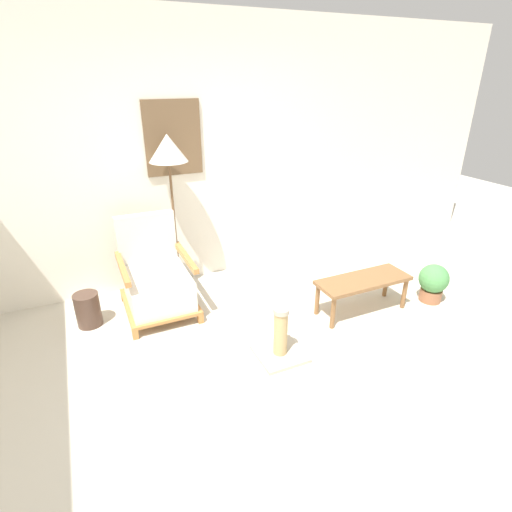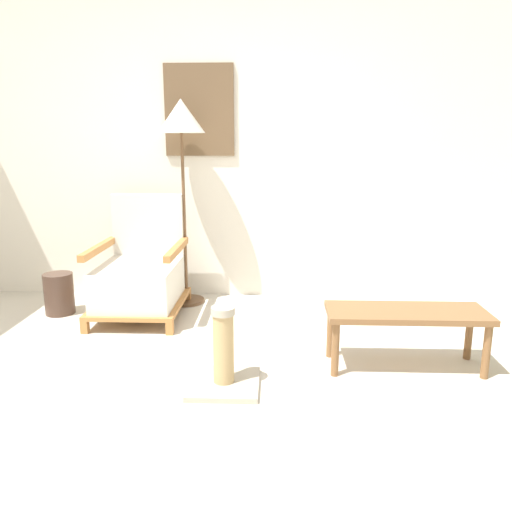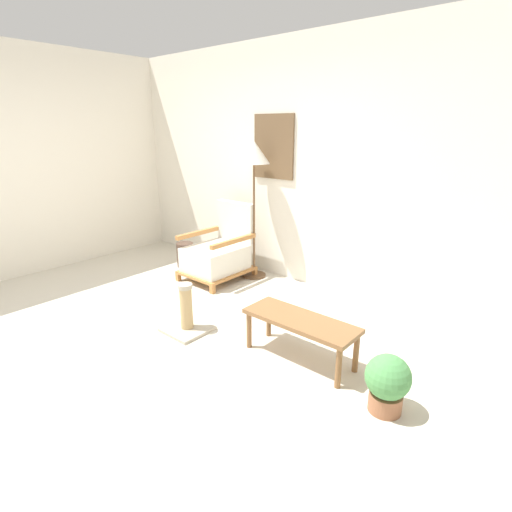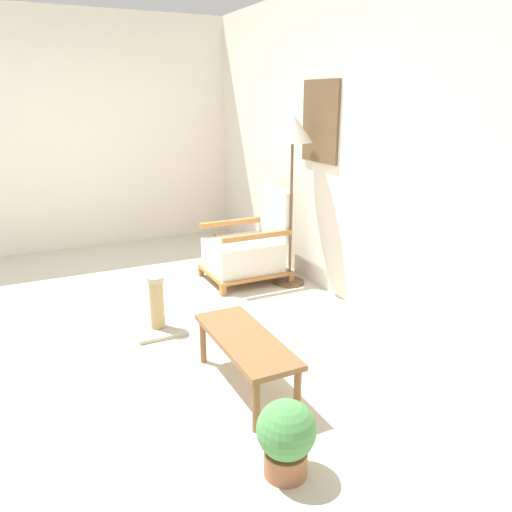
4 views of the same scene
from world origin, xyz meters
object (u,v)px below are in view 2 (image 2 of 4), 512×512
floor_lamp (181,130)px  scratching_post (224,362)px  armchair (140,276)px  vase (59,294)px  coffee_table (406,318)px

floor_lamp → scratching_post: floor_lamp is taller
scratching_post → armchair: bearing=123.5°
armchair → vase: armchair is taller
scratching_post → vase: bearing=140.8°
armchair → vase: (-0.64, 0.00, -0.15)m
vase → scratching_post: scratching_post is taller
floor_lamp → coffee_table: (1.49, -1.17, -1.09)m
coffee_table → vase: coffee_table is taller
armchair → floor_lamp: 1.17m
coffee_table → vase: (-2.43, 0.85, -0.14)m
vase → floor_lamp: bearing=18.6°
floor_lamp → vase: size_ratio=5.10×
armchair → coffee_table: (1.79, -0.85, -0.01)m
floor_lamp → coffee_table: floor_lamp is taller
coffee_table → floor_lamp: bearing=142.0°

